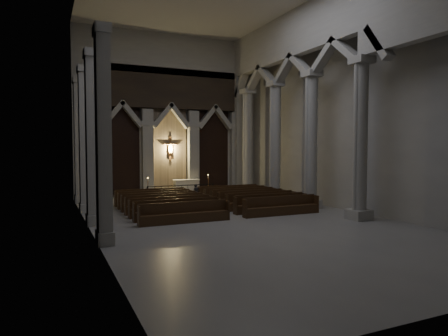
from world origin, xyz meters
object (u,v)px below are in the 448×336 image
object	(u,v)px
candle_stand_right	(208,190)
worshipper	(196,193)
candle_stand_left	(148,194)
altar	(186,186)
pews	(211,204)
altar_rail	(181,189)

from	to	relation	value
candle_stand_right	worshipper	bearing A→B (deg)	-125.11
candle_stand_left	candle_stand_right	xyz separation A→B (m)	(4.70, 0.57, 0.01)
altar	worshipper	size ratio (longest dim) A/B	1.71
candle_stand_left	pews	size ratio (longest dim) A/B	0.15
altar	altar_rail	xyz separation A→B (m)	(-1.01, -1.96, -0.02)
altar_rail	candle_stand_left	size ratio (longest dim) A/B	3.20
candle_stand_right	altar	bearing A→B (deg)	139.16
altar	worshipper	xyz separation A→B (m)	(-0.66, -4.04, -0.08)
candle_stand_left	candle_stand_right	bearing A→B (deg)	6.93
altar	candle_stand_left	distance (m)	3.78
altar_rail	pews	xyz separation A→B (m)	(-0.00, -5.49, -0.31)
altar	altar_rail	size ratio (longest dim) A/B	0.40
altar_rail	pews	size ratio (longest dim) A/B	0.50
pews	worshipper	world-z (taller)	worshipper
altar_rail	candle_stand_left	xyz separation A→B (m)	(-2.33, 0.22, -0.22)
altar_rail	candle_stand_left	bearing A→B (deg)	174.65
pews	worshipper	xyz separation A→B (m)	(0.35, 3.41, 0.25)
candle_stand_left	pews	distance (m)	6.16
candle_stand_left	candle_stand_right	size ratio (longest dim) A/B	0.97
altar	candle_stand_left	xyz separation A→B (m)	(-3.34, -1.74, -0.24)
altar	candle_stand_right	bearing A→B (deg)	-40.84
altar	candle_stand_left	size ratio (longest dim) A/B	1.29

